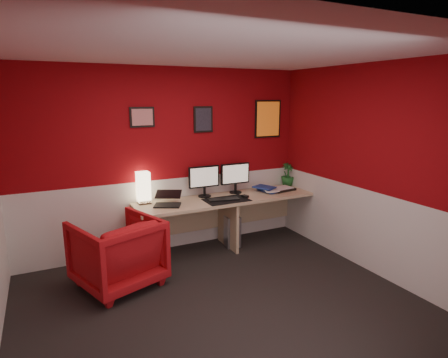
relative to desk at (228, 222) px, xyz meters
The scene contains 25 objects.
ground 1.64m from the desk, 118.45° to the right, with size 4.00×3.50×0.01m, color black.
ceiling 2.67m from the desk, 118.45° to the right, with size 4.00×3.50×0.01m, color white.
wall_back 1.22m from the desk, 155.62° to the left, with size 4.00×0.01×2.50m, color maroon.
wall_front 3.36m from the desk, 103.57° to the right, with size 4.00×0.01×2.50m, color maroon.
wall_right 2.07m from the desk, 48.60° to the right, with size 0.01×3.50×2.50m, color maroon.
wainscot_back 0.84m from the desk, 155.94° to the left, with size 4.00×0.01×1.00m, color silver.
wainscot_right 1.87m from the desk, 48.72° to the right, with size 0.01×3.50×1.00m, color silver.
desk is the anchor object (origin of this frame).
shoji_lamp 1.28m from the desk, 168.34° to the left, with size 0.16×0.16×0.40m, color #FFE5B2.
laptop 1.01m from the desk, behind, with size 0.33×0.23×0.22m, color black.
monitor_left 0.74m from the desk, 146.13° to the left, with size 0.45×0.06×0.58m, color black.
monitor_right 0.71m from the desk, 40.89° to the left, with size 0.45×0.06×0.58m, color black.
desk_mat 0.39m from the desk, 125.60° to the right, with size 0.60×0.38×0.01m, color black.
keyboard 0.41m from the desk, 138.92° to the right, with size 0.42×0.14×0.02m, color black.
mouse 0.45m from the desk, 28.35° to the right, with size 0.06×0.10×0.03m, color black.
book_bottom 0.70m from the desk, ahead, with size 0.24×0.32×0.03m, color navy.
book_middle 0.71m from the desk, ahead, with size 0.20×0.28×0.02m, color silver.
book_top 0.68m from the desk, ahead, with size 0.22×0.30×0.03m, color navy.
zen_tray 1.00m from the desk, ahead, with size 0.35×0.25×0.03m, color black.
potted_plant 1.31m from the desk, 11.09° to the left, with size 0.20×0.20×0.36m, color #19591E.
pc_tower 0.19m from the desk, 52.33° to the left, with size 0.20×0.45×0.45m, color #99999E.
armchair 1.68m from the desk, 164.52° to the right, with size 0.84×0.87×0.79m, color #AB161A.
art_left 1.86m from the desk, 162.95° to the left, with size 0.32×0.02×0.26m, color red.
art_center 1.49m from the desk, 124.14° to the left, with size 0.28×0.02×0.36m, color black.
art_right 1.68m from the desk, 21.57° to the left, with size 0.44×0.02×0.56m, color orange.
Camera 1 is at (-1.50, -3.09, 2.10)m, focal length 29.93 mm.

